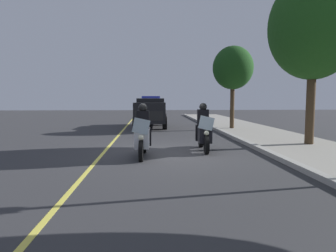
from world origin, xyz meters
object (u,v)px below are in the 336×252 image
object	(u,v)px
police_motorcycle_lead_left	(143,135)
police_motorcycle_lead_right	(204,131)
tree_mid_block	(314,27)
tree_far_back	(233,68)
police_suv	(151,111)

from	to	relation	value
police_motorcycle_lead_left	police_motorcycle_lead_right	distance (m)	2.40
police_motorcycle_lead_right	police_motorcycle_lead_left	bearing A→B (deg)	-64.49
police_motorcycle_lead_right	tree_mid_block	world-z (taller)	tree_mid_block
police_motorcycle_lead_right	tree_far_back	bearing A→B (deg)	157.17
police_motorcycle_lead_left	tree_far_back	size ratio (longest dim) A/B	0.44
police_suv	tree_far_back	size ratio (longest dim) A/B	1.01
tree_mid_block	tree_far_back	distance (m)	6.71
police_motorcycle_lead_right	tree_far_back	distance (m)	8.38
tree_far_back	police_motorcycle_lead_left	bearing A→B (deg)	-32.25
police_motorcycle_lead_left	police_suv	bearing A→B (deg)	178.34
police_suv	tree_mid_block	size ratio (longest dim) A/B	0.76
police_motorcycle_lead_left	tree_mid_block	distance (m)	7.77
police_motorcycle_lead_left	tree_mid_block	bearing A→B (deg)	104.91
police_motorcycle_lead_right	tree_mid_block	size ratio (longest dim) A/B	0.33
tree_mid_block	police_motorcycle_lead_left	bearing A→B (deg)	-75.09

